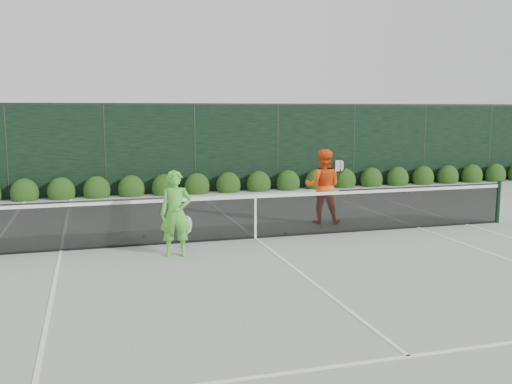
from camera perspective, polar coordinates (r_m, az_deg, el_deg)
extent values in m
plane|color=gray|center=(12.74, -0.07, -4.66)|extent=(80.00, 80.00, 0.00)
cylinder|color=#10311C|center=(15.65, 23.07, -0.91)|extent=(0.10, 0.10, 1.07)
cube|color=black|center=(12.17, -19.45, -3.31)|extent=(4.40, 0.01, 1.02)
cube|color=black|center=(12.64, -0.07, -2.54)|extent=(4.00, 0.01, 0.96)
cube|color=black|center=(14.37, 16.24, -1.45)|extent=(4.40, 0.01, 1.02)
cube|color=white|center=(12.56, -0.07, -0.46)|extent=(12.80, 0.03, 0.07)
cube|color=black|center=(12.73, -0.07, -4.57)|extent=(12.80, 0.02, 0.04)
cube|color=white|center=(12.65, -0.07, -2.64)|extent=(0.05, 0.03, 0.91)
imported|color=#52BD37|center=(11.20, -8.02, -2.15)|extent=(0.67, 0.50, 1.68)
torus|color=white|center=(11.38, -7.07, -3.32)|extent=(0.29, 0.13, 0.30)
cylinder|color=black|center=(11.43, -7.05, -4.50)|extent=(0.10, 0.03, 0.30)
imported|color=#FF5515|center=(14.40, 6.71, 0.56)|extent=(1.12, 1.02, 1.87)
torus|color=black|center=(14.30, 8.35, 2.62)|extent=(0.25, 0.21, 0.30)
cylinder|color=black|center=(14.32, 8.33, 1.67)|extent=(0.10, 0.03, 0.30)
cube|color=white|center=(15.18, 20.27, -3.05)|extent=(0.06, 23.77, 0.01)
cube|color=white|center=(12.28, -18.94, -5.59)|extent=(0.06, 23.77, 0.01)
cube|color=white|center=(14.41, 15.88, -3.44)|extent=(0.06, 23.77, 0.01)
cube|color=white|center=(24.23, -7.93, 1.44)|extent=(11.03, 0.06, 0.01)
cube|color=white|center=(18.86, -5.50, -0.44)|extent=(8.23, 0.06, 0.01)
cube|color=white|center=(7.11, 15.03, -15.60)|extent=(8.23, 0.06, 0.01)
cube|color=white|center=(12.74, -0.07, -4.63)|extent=(0.06, 12.80, 0.01)
cube|color=black|center=(19.78, -6.16, 4.30)|extent=(32.00, 0.06, 3.00)
cube|color=#262826|center=(19.73, -6.23, 8.74)|extent=(32.00, 0.06, 0.06)
cylinder|color=#262826|center=(19.64, -23.69, 3.63)|extent=(0.08, 0.08, 3.00)
cylinder|color=#262826|center=(19.48, -14.90, 4.01)|extent=(0.08, 0.08, 3.00)
cylinder|color=#262826|center=(19.78, -6.16, 4.30)|extent=(0.08, 0.08, 3.00)
cylinder|color=#262826|center=(20.52, 2.14, 4.49)|extent=(0.08, 0.08, 3.00)
cylinder|color=#262826|center=(21.65, 9.72, 4.57)|extent=(0.08, 0.08, 3.00)
cylinder|color=#262826|center=(23.12, 16.45, 4.58)|extent=(0.08, 0.08, 3.00)
cylinder|color=#262826|center=(24.86, 22.30, 4.54)|extent=(0.08, 0.08, 3.00)
ellipsoid|color=#15350E|center=(19.36, -22.14, -0.11)|extent=(0.86, 0.65, 0.94)
ellipsoid|color=#15350E|center=(19.28, -18.89, 0.02)|extent=(0.86, 0.65, 0.94)
ellipsoid|color=#15350E|center=(19.25, -15.62, 0.15)|extent=(0.86, 0.65, 0.94)
ellipsoid|color=#15350E|center=(19.29, -12.36, 0.28)|extent=(0.86, 0.65, 0.94)
ellipsoid|color=#15350E|center=(19.40, -9.12, 0.41)|extent=(0.86, 0.65, 0.94)
ellipsoid|color=#15350E|center=(19.56, -5.92, 0.54)|extent=(0.86, 0.65, 0.94)
ellipsoid|color=#15350E|center=(19.79, -2.78, 0.66)|extent=(0.86, 0.65, 0.94)
ellipsoid|color=#15350E|center=(20.07, 0.27, 0.78)|extent=(0.86, 0.65, 0.94)
ellipsoid|color=#15350E|center=(20.41, 3.23, 0.89)|extent=(0.86, 0.65, 0.94)
ellipsoid|color=#15350E|center=(20.80, 6.09, 0.99)|extent=(0.86, 0.65, 0.94)
ellipsoid|color=#15350E|center=(21.24, 8.84, 1.09)|extent=(0.86, 0.65, 0.94)
ellipsoid|color=#15350E|center=(21.72, 11.47, 1.19)|extent=(0.86, 0.65, 0.94)
ellipsoid|color=#15350E|center=(22.25, 13.98, 1.27)|extent=(0.86, 0.65, 0.94)
ellipsoid|color=#15350E|center=(22.83, 16.37, 1.35)|extent=(0.86, 0.65, 0.94)
ellipsoid|color=#15350E|center=(23.44, 18.64, 1.42)|extent=(0.86, 0.65, 0.94)
ellipsoid|color=#15350E|center=(24.08, 20.79, 1.49)|extent=(0.86, 0.65, 0.94)
ellipsoid|color=#15350E|center=(24.76, 22.82, 1.55)|extent=(0.86, 0.65, 0.94)
sphere|color=#B9DB30|center=(13.14, 2.99, -4.12)|extent=(0.07, 0.07, 0.07)
sphere|color=#B9DB30|center=(13.93, -0.06, -3.39)|extent=(0.07, 0.07, 0.07)
sphere|color=#B9DB30|center=(11.98, -7.35, -5.40)|extent=(0.07, 0.07, 0.07)
sphere|color=#B9DB30|center=(13.07, -11.17, -4.34)|extent=(0.07, 0.07, 0.07)
sphere|color=#B9DB30|center=(13.87, 6.51, -3.50)|extent=(0.07, 0.07, 0.07)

